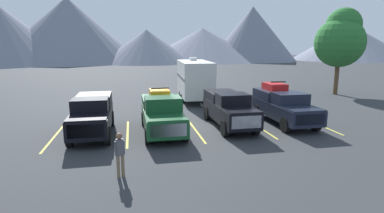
% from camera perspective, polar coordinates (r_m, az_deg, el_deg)
% --- Properties ---
extents(ground_plane, '(240.00, 240.00, 0.00)m').
position_cam_1_polar(ground_plane, '(19.06, 0.21, -3.75)').
color(ground_plane, '#2D3033').
extents(pickup_truck_a, '(2.14, 5.53, 2.15)m').
position_cam_1_polar(pickup_truck_a, '(18.12, -17.81, -1.30)').
color(pickup_truck_a, black).
rests_on(pickup_truck_a, ground).
extents(pickup_truck_b, '(2.23, 5.70, 2.46)m').
position_cam_1_polar(pickup_truck_b, '(17.84, -5.55, -1.09)').
color(pickup_truck_b, '#144723').
rests_on(pickup_truck_b, ground).
extents(pickup_truck_c, '(2.09, 5.70, 2.13)m').
position_cam_1_polar(pickup_truck_c, '(19.09, 6.75, -0.28)').
color(pickup_truck_c, black).
rests_on(pickup_truck_c, ground).
extents(pickup_truck_d, '(2.24, 5.76, 2.58)m').
position_cam_1_polar(pickup_truck_d, '(20.68, 16.34, 0.32)').
color(pickup_truck_d, black).
rests_on(pickup_truck_d, ground).
extents(lot_stripe_a, '(0.12, 5.50, 0.01)m').
position_cam_1_polar(lot_stripe_a, '(18.62, -23.96, -5.11)').
color(lot_stripe_a, gold).
rests_on(lot_stripe_a, ground).
extents(lot_stripe_b, '(0.12, 5.50, 0.01)m').
position_cam_1_polar(lot_stripe_b, '(18.12, -11.73, -4.79)').
color(lot_stripe_b, gold).
rests_on(lot_stripe_b, ground).
extents(lot_stripe_c, '(0.12, 5.50, 0.01)m').
position_cam_1_polar(lot_stripe_c, '(18.46, 0.59, -4.24)').
color(lot_stripe_c, gold).
rests_on(lot_stripe_c, ground).
extents(lot_stripe_d, '(0.12, 5.50, 0.01)m').
position_cam_1_polar(lot_stripe_d, '(19.60, 11.95, -3.57)').
color(lot_stripe_d, gold).
rests_on(lot_stripe_d, ground).
extents(lot_stripe_e, '(0.12, 5.50, 0.01)m').
position_cam_1_polar(lot_stripe_e, '(21.41, 21.70, -2.87)').
color(lot_stripe_e, gold).
rests_on(lot_stripe_e, ground).
extents(camper_trailer_a, '(2.90, 7.98, 3.80)m').
position_cam_1_polar(camper_trailer_a, '(27.71, 0.47, 5.20)').
color(camper_trailer_a, silver).
rests_on(camper_trailer_a, ground).
extents(person_a, '(0.37, 0.27, 1.74)m').
position_cam_1_polar(person_a, '(12.08, -13.08, -8.10)').
color(person_a, '#726047').
rests_on(person_a, ground).
extents(tree_a, '(4.79, 4.79, 8.48)m').
position_cam_1_polar(tree_a, '(34.42, 25.60, 11.21)').
color(tree_a, brown).
rests_on(tree_a, ground).
extents(mountain_ridge, '(168.18, 45.53, 17.69)m').
position_cam_1_polar(mountain_ridge, '(90.91, -16.19, 12.34)').
color(mountain_ridge, slate).
rests_on(mountain_ridge, ground).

